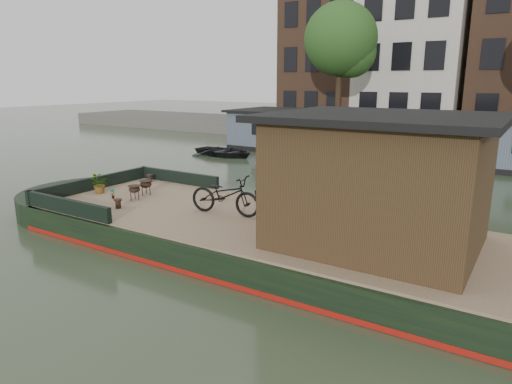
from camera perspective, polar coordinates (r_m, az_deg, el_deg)
The scene contains 19 objects.
ground at distance 10.06m, azimuth 2.43°, elevation -7.48°, with size 120.00×120.00×0.00m, color #293622.
houseboat_hull at distance 10.65m, azimuth -3.80°, elevation -4.71°, with size 14.01×4.02×0.60m.
houseboat_deck at distance 9.85m, azimuth 2.46°, elevation -4.09°, with size 11.80×3.80×0.05m, color #917B5A.
bow_bulwark at distance 12.99m, azimuth -17.27°, elevation 0.60°, with size 3.00×4.00×0.35m.
cabin at distance 8.69m, azimuth 15.14°, elevation 1.56°, with size 4.00×3.50×2.42m.
bicycle at distance 10.42m, azimuth -3.90°, elevation -0.38°, with size 0.60×1.73×0.91m, color black.
potted_plant_b at distance 10.90m, azimuth 2.13°, elevation -1.38°, with size 0.16×0.13×0.30m, color brown.
potted_plant_c at distance 13.12m, azimuth -19.12°, elevation 0.93°, with size 0.46×0.40×0.51m, color #AD5832.
potted_plant_d at distance 11.92m, azimuth 0.41°, elevation 0.35°, with size 0.26×0.26×0.46m, color maroon.
potted_plant_e at distance 12.42m, azimuth -17.48°, elevation -0.19°, with size 0.14×0.10×0.27m, color #A35B2F.
brazier_front at distance 12.13m, azimuth -14.93°, elevation -0.09°, with size 0.35×0.35×0.38m, color black, non-canonical shape.
brazier_rear at distance 12.58m, azimuth -13.59°, elevation 0.53°, with size 0.37×0.37×0.40m, color black, non-canonical shape.
bollard_port at distance 14.22m, azimuth -13.14°, elevation 1.69°, with size 0.20×0.20×0.22m, color black.
bollard_stbd at distance 11.46m, azimuth -16.86°, elevation -1.41°, with size 0.20×0.20×0.22m, color black.
dinghy at distance 22.85m, azimuth -4.00°, elevation 5.41°, with size 2.37×3.31×0.69m, color black.
far_houseboat at distance 22.78m, azimuth 20.46°, elevation 6.14°, with size 20.40×4.40×2.11m.
quay at distance 29.19m, azimuth 23.13°, elevation 6.37°, with size 60.00×6.00×0.90m, color #47443F.
townhouse_row at distance 36.18m, azimuth 26.55°, elevation 19.13°, with size 27.25×8.00×16.50m.
tree_left at distance 29.44m, azimuth 10.83°, elevation 17.89°, with size 4.40×4.40×7.40m.
Camera 1 is at (4.66, -8.14, 3.64)m, focal length 32.00 mm.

